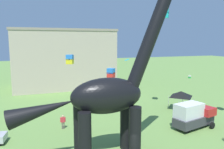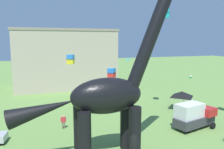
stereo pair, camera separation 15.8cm
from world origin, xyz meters
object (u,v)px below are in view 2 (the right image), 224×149
person_near_flyer (85,117)px  kite_mid_left (112,73)px  festival_canopy_tent (182,94)px  person_photographer (63,120)px  dinosaur_sculpture (106,96)px  kite_near_low (128,60)px  parked_box_truck (194,115)px  kite_trailing (166,13)px  kite_mid_center (191,77)px  kite_high_left (71,59)px

person_near_flyer → kite_mid_left: bearing=179.2°
festival_canopy_tent → person_near_flyer: bearing=-177.6°
person_near_flyer → person_photographer: bearing=-14.3°
dinosaur_sculpture → kite_near_low: size_ratio=12.46×
parked_box_truck → kite_mid_left: kite_mid_left is taller
dinosaur_sculpture → kite_mid_left: (5.17, 13.36, 0.10)m
parked_box_truck → kite_near_low: (-2.61, 15.01, 5.87)m
kite_near_low → festival_canopy_tent: bearing=-53.4°
person_near_flyer → dinosaur_sculpture: bearing=52.4°
kite_trailing → parked_box_truck: bearing=-88.0°
festival_canopy_tent → person_photographer: bearing=-174.2°
parked_box_truck → kite_mid_left: bearing=112.3°
dinosaur_sculpture → kite_mid_center: 27.11m
kite_mid_left → festival_canopy_tent: bearing=-15.9°
kite_near_low → kite_trailing: kite_trailing is taller
festival_canopy_tent → kite_near_low: bearing=126.6°
parked_box_truck → festival_canopy_tent: parked_box_truck is taller
festival_canopy_tent → kite_mid_center: kite_mid_center is taller
kite_mid_center → kite_high_left: 22.85m
person_near_flyer → kite_mid_center: kite_mid_center is taller
festival_canopy_tent → kite_mid_center: size_ratio=5.68×
parked_box_truck → kite_near_low: bearing=86.0°
kite_mid_left → kite_near_low: size_ratio=1.08×
dinosaur_sculpture → parked_box_truck: 13.64m
parked_box_truck → kite_high_left: (-13.22, 12.39, 6.43)m
kite_high_left → dinosaur_sculpture: bearing=-87.5°
person_near_flyer → kite_mid_left: size_ratio=0.88×
festival_canopy_tent → kite_mid_left: bearing=164.1°
person_photographer → kite_trailing: size_ratio=1.34×
dinosaur_sculpture → person_near_flyer: (0.10, 9.66, -5.16)m
kite_near_low → kite_high_left: kite_high_left is taller
kite_near_low → kite_trailing: (2.37, -8.25, 7.30)m
kite_trailing → kite_mid_left: bearing=154.9°
festival_canopy_tent → kite_mid_left: size_ratio=2.22×
person_photographer → kite_near_low: size_ratio=1.34×
festival_canopy_tent → kite_mid_center: (5.99, 5.67, 1.61)m
person_near_flyer → kite_mid_center: size_ratio=2.25×
person_photographer → kite_trailing: (15.21, 1.62, 13.75)m
dinosaur_sculpture → person_photographer: (-2.91, 8.40, -4.85)m
person_near_flyer → kite_near_low: 14.72m
kite_near_low → kite_high_left: size_ratio=0.93×
kite_mid_center → kite_trailing: size_ratio=0.42×
parked_box_truck → kite_trailing: 14.80m
dinosaur_sculpture → person_photographer: dinosaur_sculpture is taller
kite_near_low → kite_high_left: bearing=-166.1°
kite_mid_center → kite_high_left: kite_high_left is taller
kite_near_low → kite_trailing: size_ratio=1.00×
festival_canopy_tent → kite_trailing: (-3.54, -0.29, 12.27)m
parked_box_truck → person_photographer: (-15.45, 5.14, -0.58)m
kite_mid_left → person_near_flyer: bearing=-143.8°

